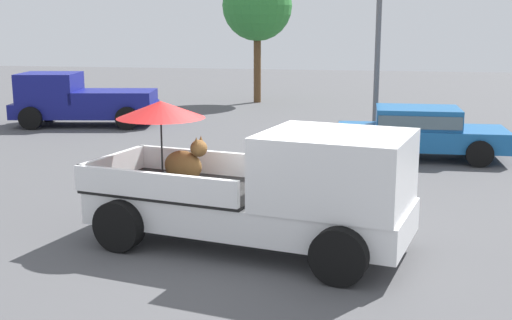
# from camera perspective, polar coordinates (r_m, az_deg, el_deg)

# --- Properties ---
(ground_plane) EXTENTS (80.00, 80.00, 0.00)m
(ground_plane) POSITION_cam_1_polar(r_m,az_deg,el_deg) (10.48, -0.67, -7.44)
(ground_plane) COLOR #4C4C4F
(pickup_truck_main) EXTENTS (5.32, 3.06, 2.22)m
(pickup_truck_main) POSITION_cam_1_polar(r_m,az_deg,el_deg) (10.07, 1.34, -2.40)
(pickup_truck_main) COLOR black
(pickup_truck_main) RESTS_ON ground
(pickup_truck_red) EXTENTS (5.05, 2.85, 1.80)m
(pickup_truck_red) POSITION_cam_1_polar(r_m,az_deg,el_deg) (23.35, -15.12, 5.06)
(pickup_truck_red) COLOR black
(pickup_truck_red) RESTS_ON ground
(parked_sedan_near) EXTENTS (4.35, 2.08, 1.33)m
(parked_sedan_near) POSITION_cam_1_polar(r_m,az_deg,el_deg) (17.53, 14.02, 2.55)
(parked_sedan_near) COLOR black
(parked_sedan_near) RESTS_ON ground
(motel_sign) EXTENTS (1.40, 0.16, 5.20)m
(motel_sign) POSITION_cam_1_polar(r_m,az_deg,el_deg) (19.54, 10.65, 12.20)
(motel_sign) COLOR #59595B
(motel_sign) RESTS_ON ground
(tree_by_lot) EXTENTS (3.04, 3.04, 5.73)m
(tree_by_lot) POSITION_cam_1_polar(r_m,az_deg,el_deg) (29.14, 0.12, 13.24)
(tree_by_lot) COLOR brown
(tree_by_lot) RESTS_ON ground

